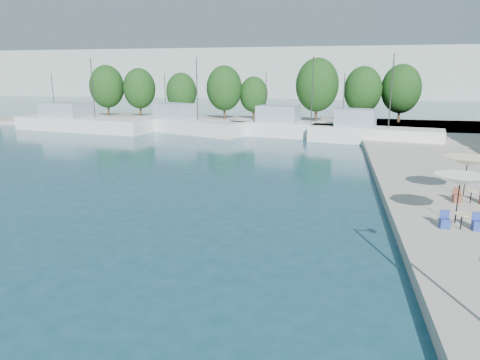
% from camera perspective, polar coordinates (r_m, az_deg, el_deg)
% --- Properties ---
extents(quay_far, '(90.00, 16.00, 0.60)m').
position_cam_1_polar(quay_far, '(66.40, 2.98, 7.54)').
color(quay_far, '#B0AB9F').
rests_on(quay_far, ground).
extents(hill_west, '(180.00, 40.00, 16.00)m').
position_cam_1_polar(hill_west, '(161.47, 0.73, 14.02)').
color(hill_west, '#99A79D').
rests_on(hill_west, ground).
extents(hill_east, '(140.00, 40.00, 12.00)m').
position_cam_1_polar(hill_east, '(181.93, 24.82, 12.14)').
color(hill_east, '#99A79D').
rests_on(hill_east, ground).
extents(trawler_01, '(20.68, 8.34, 10.20)m').
position_cam_1_polar(trawler_01, '(64.23, -20.45, 7.17)').
color(trawler_01, silver).
rests_on(trawler_01, ground).
extents(trawler_02, '(16.89, 10.32, 10.20)m').
position_cam_1_polar(trawler_02, '(58.47, -7.21, 7.35)').
color(trawler_02, silver).
rests_on(trawler_02, ground).
extents(trawler_03, '(17.34, 6.88, 10.20)m').
position_cam_1_polar(trawler_03, '(54.55, 7.22, 6.89)').
color(trawler_03, silver).
rests_on(trawler_03, ground).
extents(trawler_04, '(15.04, 6.50, 10.20)m').
position_cam_1_polar(trawler_04, '(51.12, 17.03, 5.93)').
color(trawler_04, silver).
rests_on(trawler_04, ground).
extents(tree_01, '(5.83, 5.83, 8.63)m').
position_cam_1_polar(tree_01, '(79.02, -17.33, 11.80)').
color(tree_01, '#3F2B19').
rests_on(tree_01, quay_far).
extents(tree_02, '(5.48, 5.48, 8.11)m').
position_cam_1_polar(tree_02, '(76.99, -13.26, 11.79)').
color(tree_02, '#3F2B19').
rests_on(tree_02, quay_far).
extents(tree_03, '(4.96, 4.96, 7.35)m').
position_cam_1_polar(tree_03, '(71.90, -7.82, 11.55)').
color(tree_03, '#3F2B19').
rests_on(tree_03, quay_far).
extents(tree_04, '(5.70, 5.70, 8.44)m').
position_cam_1_polar(tree_04, '(70.04, -2.11, 12.13)').
color(tree_04, '#3F2B19').
rests_on(tree_04, quay_far).
extents(tree_05, '(4.55, 4.55, 6.74)m').
position_cam_1_polar(tree_05, '(70.37, 1.84, 11.33)').
color(tree_05, '#3F2B19').
rests_on(tree_05, quay_far).
extents(tree_06, '(6.41, 6.41, 9.49)m').
position_cam_1_polar(tree_06, '(66.92, 10.24, 12.36)').
color(tree_06, '#3F2B19').
rests_on(tree_06, quay_far).
extents(tree_07, '(5.58, 5.58, 8.27)m').
position_cam_1_polar(tree_07, '(67.78, 16.07, 11.46)').
color(tree_07, '#3F2B19').
rests_on(tree_07, quay_far).
extents(tree_08, '(5.78, 5.78, 8.56)m').
position_cam_1_polar(tree_08, '(69.21, 20.68, 11.30)').
color(tree_08, '#3F2B19').
rests_on(tree_08, quay_far).
extents(umbrella_white, '(2.48, 2.48, 2.40)m').
position_cam_1_polar(umbrella_white, '(22.80, 27.30, -0.01)').
color(umbrella_white, black).
rests_on(umbrella_white, quay_right).
extents(umbrella_cream, '(2.78, 2.78, 2.36)m').
position_cam_1_polar(umbrella_cream, '(28.15, 28.07, 2.21)').
color(umbrella_cream, black).
rests_on(umbrella_cream, quay_right).
extents(cafe_table_02, '(1.82, 0.70, 0.76)m').
position_cam_1_polar(cafe_table_02, '(22.45, 27.38, -5.16)').
color(cafe_table_02, black).
rests_on(cafe_table_02, quay_right).
extents(cafe_table_03, '(1.82, 0.70, 0.76)m').
position_cam_1_polar(cafe_table_03, '(27.18, 28.39, -2.16)').
color(cafe_table_03, black).
rests_on(cafe_table_03, quay_right).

